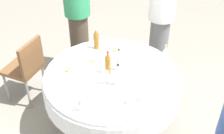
% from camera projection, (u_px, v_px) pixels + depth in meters
% --- Properties ---
extents(ground_plane, '(10.00, 10.00, 0.00)m').
position_uv_depth(ground_plane, '(112.00, 123.00, 3.53)').
color(ground_plane, gray).
extents(dining_table, '(1.47, 1.47, 0.74)m').
position_uv_depth(dining_table, '(112.00, 85.00, 3.17)').
color(dining_table, white).
rests_on(dining_table, ground_plane).
extents(bottle_amber_front, '(0.06, 0.06, 0.27)m').
position_uv_depth(bottle_amber_front, '(108.00, 63.00, 3.03)').
color(bottle_amber_front, '#8C5619').
rests_on(bottle_amber_front, dining_table).
extents(bottle_amber_inner, '(0.06, 0.06, 0.26)m').
position_uv_depth(bottle_amber_inner, '(96.00, 39.00, 3.42)').
color(bottle_amber_inner, '#8C5619').
rests_on(bottle_amber_inner, dining_table).
extents(bottle_clear_right, '(0.06, 0.06, 0.26)m').
position_uv_depth(bottle_clear_right, '(119.00, 60.00, 3.08)').
color(bottle_clear_right, silver).
rests_on(bottle_clear_right, dining_table).
extents(bottle_clear_mid, '(0.06, 0.06, 0.26)m').
position_uv_depth(bottle_clear_mid, '(165.00, 56.00, 3.14)').
color(bottle_clear_mid, silver).
rests_on(bottle_clear_mid, dining_table).
extents(bottle_clear_west, '(0.06, 0.06, 0.25)m').
position_uv_depth(bottle_clear_west, '(118.00, 76.00, 2.88)').
color(bottle_clear_west, silver).
rests_on(bottle_clear_west, dining_table).
extents(wine_glass_mid, '(0.06, 0.06, 0.15)m').
position_uv_depth(wine_glass_mid, '(106.00, 75.00, 2.90)').
color(wine_glass_mid, white).
rests_on(wine_glass_mid, dining_table).
extents(wine_glass_west, '(0.07, 0.07, 0.14)m').
position_uv_depth(wine_glass_west, '(128.00, 95.00, 2.68)').
color(wine_glass_west, white).
rests_on(wine_glass_west, dining_table).
extents(wine_glass_south, '(0.07, 0.07, 0.14)m').
position_uv_depth(wine_glass_south, '(81.00, 102.00, 2.60)').
color(wine_glass_south, white).
rests_on(wine_glass_south, dining_table).
extents(wine_glass_far, '(0.07, 0.07, 0.15)m').
position_uv_depth(wine_glass_far, '(142.00, 92.00, 2.70)').
color(wine_glass_far, white).
rests_on(wine_glass_far, dining_table).
extents(plate_rear, '(0.20, 0.20, 0.04)m').
position_uv_depth(plate_rear, '(69.00, 70.00, 3.13)').
color(plate_rear, white).
rests_on(plate_rear, dining_table).
extents(plate_left, '(0.21, 0.21, 0.04)m').
position_uv_depth(plate_left, '(115.00, 51.00, 3.43)').
color(plate_left, white).
rests_on(plate_left, dining_table).
extents(plate_east, '(0.21, 0.21, 0.02)m').
position_uv_depth(plate_east, '(142.00, 52.00, 3.41)').
color(plate_east, white).
rests_on(plate_east, dining_table).
extents(plate_near, '(0.20, 0.20, 0.04)m').
position_uv_depth(plate_near, '(93.00, 61.00, 3.26)').
color(plate_near, white).
rests_on(plate_near, dining_table).
extents(fork_inner, '(0.18, 0.06, 0.00)m').
position_uv_depth(fork_inner, '(60.00, 90.00, 2.88)').
color(fork_inner, silver).
rests_on(fork_inner, dining_table).
extents(folded_napkin, '(0.21, 0.21, 0.02)m').
position_uv_depth(folded_napkin, '(135.00, 65.00, 3.21)').
color(folded_napkin, white).
rests_on(folded_napkin, dining_table).
extents(person_front, '(0.34, 0.34, 1.64)m').
position_uv_depth(person_front, '(78.00, 17.00, 3.88)').
color(person_front, '#4C3F33').
rests_on(person_front, ground_plane).
extents(person_inner, '(0.34, 0.34, 1.61)m').
position_uv_depth(person_inner, '(161.00, 20.00, 3.86)').
color(person_inner, slate).
rests_on(person_inner, ground_plane).
extents(chair_south, '(0.48, 0.48, 0.87)m').
position_uv_depth(chair_south, '(27.00, 65.00, 3.59)').
color(chair_south, brown).
rests_on(chair_south, ground_plane).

